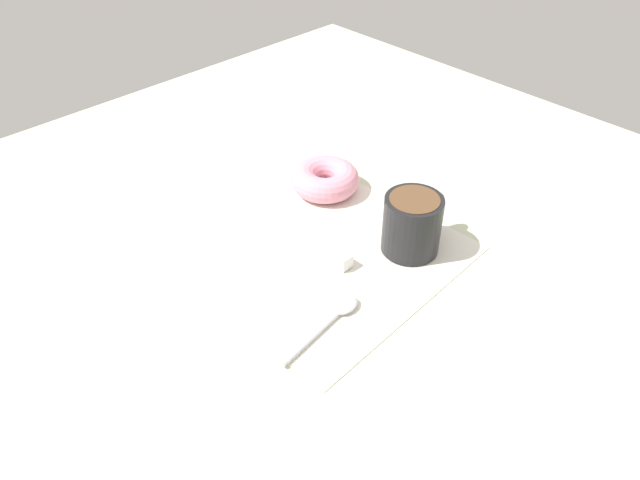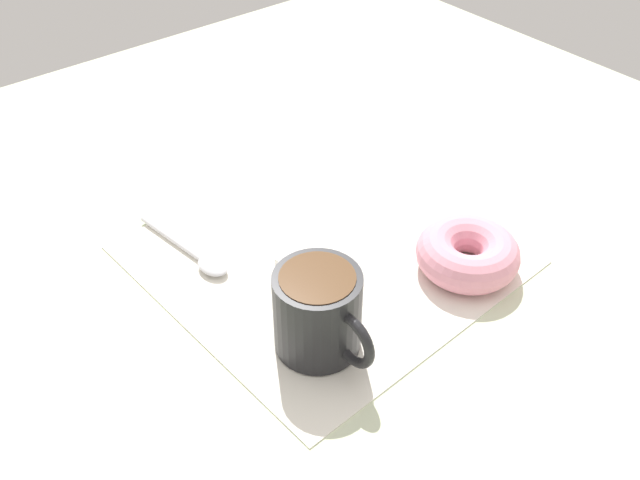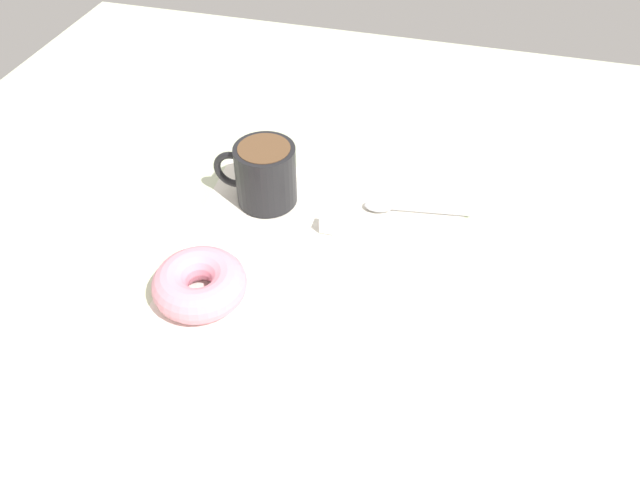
% 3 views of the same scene
% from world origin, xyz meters
% --- Properties ---
extents(ground_plane, '(1.20, 1.20, 0.02)m').
position_xyz_m(ground_plane, '(0.00, 0.00, -0.01)').
color(ground_plane, beige).
extents(napkin, '(0.35, 0.35, 0.00)m').
position_xyz_m(napkin, '(0.03, 0.00, 0.00)').
color(napkin, white).
rests_on(napkin, ground_plane).
extents(coffee_cup, '(0.11, 0.08, 0.08)m').
position_xyz_m(coffee_cup, '(-0.07, 0.08, 0.04)').
color(coffee_cup, black).
rests_on(coffee_cup, napkin).
extents(donut, '(0.10, 0.10, 0.04)m').
position_xyz_m(donut, '(-0.08, -0.10, 0.02)').
color(donut, pink).
rests_on(donut, napkin).
extents(spoon, '(0.13, 0.03, 0.01)m').
position_xyz_m(spoon, '(0.10, 0.10, 0.01)').
color(spoon, silver).
rests_on(spoon, napkin).
extents(sugar_cube, '(0.02, 0.02, 0.02)m').
position_xyz_m(sugar_cube, '(0.02, 0.05, 0.01)').
color(sugar_cube, white).
rests_on(sugar_cube, napkin).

